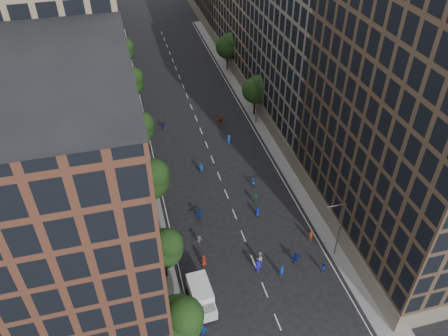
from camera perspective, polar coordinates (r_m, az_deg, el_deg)
name	(u,v)px	position (r m, az deg, el deg)	size (l,w,h in m)	color
ground	(207,146)	(76.46, -2.21, 2.87)	(240.00, 240.00, 0.00)	black
sidewalk_left	(134,132)	(81.50, -11.69, 4.57)	(4.00, 105.00, 0.15)	slate
sidewalk_right	(259,115)	(85.24, 4.57, 6.93)	(4.00, 105.00, 0.15)	slate
bldg_left_a	(77,219)	(43.77, -18.68, -6.29)	(14.00, 22.00, 30.00)	#522D1F
bldg_left_b	(74,84)	(62.54, -19.01, 10.28)	(14.00, 26.00, 34.00)	#907C5E
bldg_left_c	(78,41)	(84.77, -18.49, 15.47)	(14.00, 20.00, 28.00)	#522D1F
bldg_right_a	(414,116)	(54.85, 23.56, 6.24)	(14.00, 30.00, 36.00)	#483626
bldg_right_b	(310,36)	(77.55, 11.18, 16.61)	(14.00, 28.00, 33.00)	#6E675B
tree_left_0	(180,319)	(45.72, -5.82, -19.05)	(5.20, 5.20, 8.83)	black
tree_left_1	(164,247)	(52.13, -7.78, -10.20)	(4.80, 4.80, 8.21)	black
tree_left_2	(151,178)	(60.27, -9.52, -1.35)	(5.60, 5.60, 9.45)	black
tree_left_3	(140,127)	(71.98, -10.91, 5.23)	(5.00, 5.00, 8.58)	black
tree_left_4	(131,81)	(85.79, -12.08, 11.00)	(5.40, 5.40, 9.08)	black
tree_left_5	(124,50)	(100.54, -12.91, 14.78)	(4.80, 4.80, 8.33)	black
tree_right_a	(257,89)	(82.60, 4.28, 10.29)	(5.00, 5.00, 8.39)	black
tree_right_b	(228,46)	(99.75, 0.58, 15.71)	(5.20, 5.20, 8.83)	black
streetlamp_near	(339,227)	(56.25, 14.76, -7.43)	(2.64, 0.22, 9.06)	#595B60
streetlamp_far	(256,99)	(80.17, 4.20, 8.99)	(2.64, 0.22, 9.06)	#595B60
cargo_van	(201,296)	(52.52, -2.97, -16.36)	(2.82, 5.51, 2.86)	white
skater_0	(195,295)	(53.53, -3.75, -16.23)	(0.76, 0.49, 1.55)	navy
skater_1	(282,271)	(55.71, 7.54, -13.24)	(0.71, 0.46, 1.94)	#1435A3
skater_2	(323,267)	(57.29, 12.78, -12.51)	(0.73, 0.57, 1.51)	#142AA6
skater_3	(258,267)	(55.86, 4.47, -12.75)	(1.25, 0.72, 1.93)	#1B17BD
skater_4	(203,331)	(50.72, -2.71, -20.52)	(1.12, 0.47, 1.91)	#164AB5
skater_5	(296,258)	(57.45, 9.35, -11.55)	(1.58, 0.50, 1.70)	navy
skater_6	(204,261)	(56.50, -2.67, -12.00)	(0.85, 0.55, 1.74)	maroon
skater_7	(311,236)	(60.29, 11.27, -8.67)	(0.69, 0.45, 1.88)	maroon
skater_8	(259,258)	(56.76, 4.66, -11.65)	(0.94, 0.73, 1.93)	beige
skater_9	(199,241)	(58.85, -3.30, -9.45)	(1.03, 0.59, 1.60)	#414246
skater_10	(256,199)	(64.61, 4.15, -4.07)	(1.01, 0.42, 1.72)	#216E44
skater_11	(199,214)	(62.04, -3.25, -6.08)	(1.80, 0.57, 1.94)	navy
skater_12	(258,212)	(62.81, 4.42, -5.71)	(0.75, 0.49, 1.54)	#122096
skater_13	(201,168)	(69.94, -3.01, -0.06)	(0.69, 0.45, 1.89)	#1451A9
skater_14	(253,183)	(67.50, 3.81, -1.92)	(0.77, 0.60, 1.59)	blue
skater_15	(229,140)	(76.34, 0.62, 3.68)	(1.19, 0.68, 1.84)	#1535AF
skater_16	(163,126)	(81.14, -7.96, 5.51)	(0.97, 0.40, 1.65)	navy
skater_17	(221,120)	(81.69, -0.45, 6.24)	(1.71, 0.54, 1.84)	#A0321A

